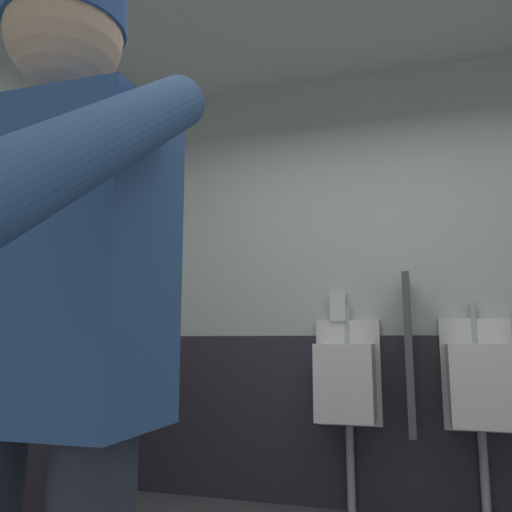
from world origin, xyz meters
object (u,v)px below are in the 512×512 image
urinal_middle (480,384)px  soap_dispenser (338,307)px  urinal_left (346,381)px  person (41,350)px

urinal_middle → soap_dispenser: (-0.81, 0.12, 0.45)m
urinal_left → person: size_ratio=0.73×
urinal_middle → soap_dispenser: size_ratio=6.89×
urinal_left → person: (-0.20, -2.48, 0.22)m
person → soap_dispenser: size_ratio=9.46×
urinal_left → urinal_middle: same height
urinal_middle → person: person is taller
urinal_left → urinal_middle: (0.75, 0.00, 0.00)m
person → urinal_left: bearing=85.3°
urinal_left → urinal_middle: 0.75m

